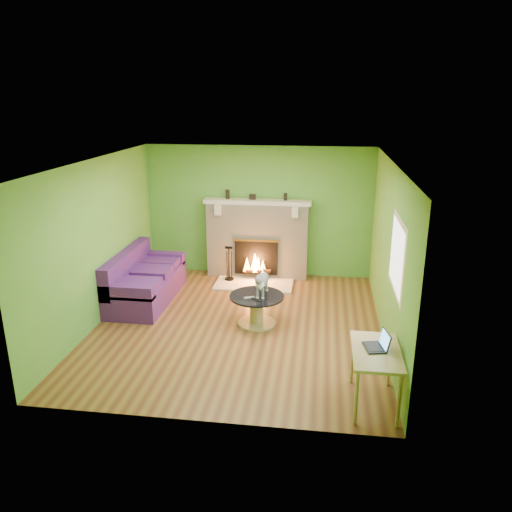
{
  "coord_description": "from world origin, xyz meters",
  "views": [
    {
      "loc": [
        1.26,
        -7.17,
        3.52
      ],
      "look_at": [
        0.23,
        0.4,
        1.05
      ],
      "focal_mm": 35.0,
      "sensor_mm": 36.0,
      "label": 1
    }
  ],
  "objects": [
    {
      "name": "wall_right",
      "position": [
        2.25,
        0.0,
        1.3
      ],
      "size": [
        0.0,
        5.0,
        5.0
      ],
      "primitive_type": "plane",
      "rotation": [
        1.57,
        0.0,
        -1.57
      ],
      "color": "#4E902F",
      "rests_on": "floor"
    },
    {
      "name": "wall_left",
      "position": [
        -2.25,
        0.0,
        1.3
      ],
      "size": [
        0.0,
        5.0,
        5.0
      ],
      "primitive_type": "plane",
      "rotation": [
        1.57,
        0.0,
        1.57
      ],
      "color": "#4E902F",
      "rests_on": "floor"
    },
    {
      "name": "sofa",
      "position": [
        -1.86,
        0.81,
        0.35
      ],
      "size": [
        0.9,
        1.99,
        0.89
      ],
      "color": "#3B1758",
      "rests_on": "floor"
    },
    {
      "name": "mantel_vase_left",
      "position": [
        -0.59,
        2.33,
        1.67
      ],
      "size": [
        0.08,
        0.08,
        0.18
      ],
      "primitive_type": "cylinder",
      "color": "black",
      "rests_on": "mantel"
    },
    {
      "name": "cat",
      "position": [
        0.37,
        0.14,
        0.7
      ],
      "size": [
        0.29,
        0.68,
        0.42
      ],
      "primitive_type": null,
      "rotation": [
        0.0,
        0.0,
        -0.07
      ],
      "color": "slate",
      "rests_on": "coffee_table"
    },
    {
      "name": "window_frame",
      "position": [
        2.24,
        -0.9,
        1.55
      ],
      "size": [
        0.0,
        1.2,
        1.2
      ],
      "primitive_type": "plane",
      "rotation": [
        1.57,
        0.0,
        -1.57
      ],
      "color": "silver",
      "rests_on": "wall_right"
    },
    {
      "name": "coffee_table",
      "position": [
        0.29,
        0.09,
        0.28
      ],
      "size": [
        0.87,
        0.87,
        0.49
      ],
      "color": "tan",
      "rests_on": "floor"
    },
    {
      "name": "mantel",
      "position": [
        0.0,
        2.3,
        1.54
      ],
      "size": [
        2.1,
        0.28,
        0.08
      ],
      "primitive_type": "cube",
      "color": "beige",
      "rests_on": "fireplace"
    },
    {
      "name": "fireplace",
      "position": [
        0.0,
        2.32,
        0.77
      ],
      "size": [
        2.1,
        0.46,
        1.58
      ],
      "color": "beige",
      "rests_on": "floor"
    },
    {
      "name": "laptop",
      "position": [
        1.93,
        -1.84,
        0.82
      ],
      "size": [
        0.31,
        0.34,
        0.22
      ],
      "primitive_type": null,
      "rotation": [
        0.0,
        0.0,
        0.21
      ],
      "color": "black",
      "rests_on": "desk"
    },
    {
      "name": "wall_back",
      "position": [
        0.0,
        2.5,
        1.3
      ],
      "size": [
        5.0,
        0.0,
        5.0
      ],
      "primitive_type": "plane",
      "rotation": [
        1.57,
        0.0,
        0.0
      ],
      "color": "#4E902F",
      "rests_on": "floor"
    },
    {
      "name": "mantel_box",
      "position": [
        -0.1,
        2.33,
        1.63
      ],
      "size": [
        0.12,
        0.08,
        0.1
      ],
      "primitive_type": "cube",
      "color": "black",
      "rests_on": "mantel"
    },
    {
      "name": "mantel_vase_right",
      "position": [
        0.54,
        2.33,
        1.65
      ],
      "size": [
        0.07,
        0.07,
        0.14
      ],
      "primitive_type": "cylinder",
      "color": "black",
      "rests_on": "mantel"
    },
    {
      "name": "remote_silver",
      "position": [
        0.19,
        -0.03,
        0.5
      ],
      "size": [
        0.17,
        0.11,
        0.02
      ],
      "primitive_type": "cube",
      "rotation": [
        0.0,
        0.0,
        0.43
      ],
      "color": "gray",
      "rests_on": "coffee_table"
    },
    {
      "name": "wall_front",
      "position": [
        0.0,
        -2.5,
        1.3
      ],
      "size": [
        5.0,
        0.0,
        5.0
      ],
      "primitive_type": "plane",
      "rotation": [
        -1.57,
        0.0,
        0.0
      ],
      "color": "#4E902F",
      "rests_on": "floor"
    },
    {
      "name": "hearth",
      "position": [
        0.0,
        1.8,
        0.01
      ],
      "size": [
        1.5,
        0.75,
        0.03
      ],
      "primitive_type": "cube",
      "color": "beige",
      "rests_on": "floor"
    },
    {
      "name": "desk",
      "position": [
        1.95,
        -1.89,
        0.62
      ],
      "size": [
        0.56,
        0.96,
        0.71
      ],
      "color": "tan",
      "rests_on": "floor"
    },
    {
      "name": "floor",
      "position": [
        0.0,
        0.0,
        0.0
      ],
      "size": [
        5.0,
        5.0,
        0.0
      ],
      "primitive_type": "plane",
      "color": "brown",
      "rests_on": "ground"
    },
    {
      "name": "window_pane",
      "position": [
        2.23,
        -0.9,
        1.55
      ],
      "size": [
        0.0,
        1.06,
        1.06
      ],
      "primitive_type": "plane",
      "rotation": [
        1.57,
        0.0,
        -1.57
      ],
      "color": "white",
      "rests_on": "wall_right"
    },
    {
      "name": "remote_black",
      "position": [
        0.31,
        -0.09,
        0.5
      ],
      "size": [
        0.16,
        0.12,
        0.02
      ],
      "primitive_type": "cube",
      "rotation": [
        0.0,
        0.0,
        -0.59
      ],
      "color": "black",
      "rests_on": "coffee_table"
    },
    {
      "name": "fire_tools",
      "position": [
        -0.51,
        1.95,
        0.37
      ],
      "size": [
        0.18,
        0.18,
        0.69
      ],
      "primitive_type": null,
      "color": "black",
      "rests_on": "hearth"
    },
    {
      "name": "ceiling",
      "position": [
        0.0,
        0.0,
        2.6
      ],
      "size": [
        5.0,
        5.0,
        0.0
      ],
      "primitive_type": "plane",
      "rotation": [
        3.14,
        0.0,
        0.0
      ],
      "color": "white",
      "rests_on": "wall_back"
    }
  ]
}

